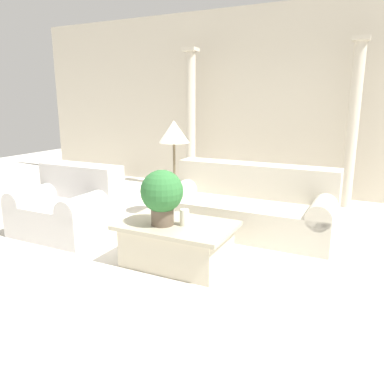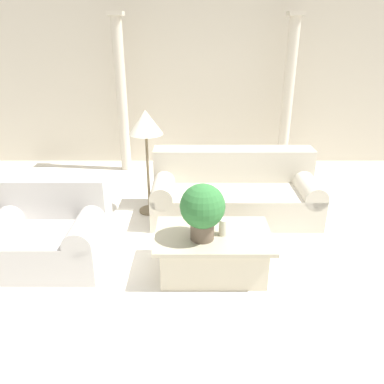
{
  "view_description": "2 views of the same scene",
  "coord_description": "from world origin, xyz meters",
  "px_view_note": "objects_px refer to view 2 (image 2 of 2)",
  "views": [
    {
      "loc": [
        1.75,
        -3.66,
        1.63
      ],
      "look_at": [
        0.0,
        -0.11,
        0.66
      ],
      "focal_mm": 35.0,
      "sensor_mm": 36.0,
      "label": 1
    },
    {
      "loc": [
        -0.17,
        -3.71,
        2.24
      ],
      "look_at": [
        -0.17,
        0.01,
        0.64
      ],
      "focal_mm": 35.0,
      "sensor_mm": 36.0,
      "label": 2
    }
  ],
  "objects_px": {
    "coffee_table": "(213,252)",
    "potted_plant": "(203,209)",
    "sofa_long": "(234,191)",
    "loveseat": "(51,229)",
    "floor_lamp": "(146,127)"
  },
  "relations": [
    {
      "from": "loveseat",
      "to": "potted_plant",
      "type": "xyz_separation_m",
      "value": [
        1.58,
        -0.36,
        0.41
      ]
    },
    {
      "from": "loveseat",
      "to": "coffee_table",
      "type": "xyz_separation_m",
      "value": [
        1.69,
        -0.27,
        -0.11
      ]
    },
    {
      "from": "loveseat",
      "to": "potted_plant",
      "type": "height_order",
      "value": "potted_plant"
    },
    {
      "from": "coffee_table",
      "to": "floor_lamp",
      "type": "height_order",
      "value": "floor_lamp"
    },
    {
      "from": "sofa_long",
      "to": "potted_plant",
      "type": "height_order",
      "value": "potted_plant"
    },
    {
      "from": "loveseat",
      "to": "floor_lamp",
      "type": "height_order",
      "value": "floor_lamp"
    },
    {
      "from": "loveseat",
      "to": "coffee_table",
      "type": "distance_m",
      "value": 1.71
    },
    {
      "from": "coffee_table",
      "to": "potted_plant",
      "type": "xyz_separation_m",
      "value": [
        -0.11,
        -0.09,
        0.52
      ]
    },
    {
      "from": "loveseat",
      "to": "coffee_table",
      "type": "relative_size",
      "value": 1.0
    },
    {
      "from": "coffee_table",
      "to": "potted_plant",
      "type": "height_order",
      "value": "potted_plant"
    },
    {
      "from": "potted_plant",
      "to": "coffee_table",
      "type": "bearing_deg",
      "value": 38.94
    },
    {
      "from": "sofa_long",
      "to": "coffee_table",
      "type": "bearing_deg",
      "value": -104.5
    },
    {
      "from": "loveseat",
      "to": "floor_lamp",
      "type": "xyz_separation_m",
      "value": [
        0.91,
        1.09,
        0.81
      ]
    },
    {
      "from": "sofa_long",
      "to": "loveseat",
      "type": "distance_m",
      "value": 2.28
    },
    {
      "from": "loveseat",
      "to": "floor_lamp",
      "type": "distance_m",
      "value": 1.64
    }
  ]
}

